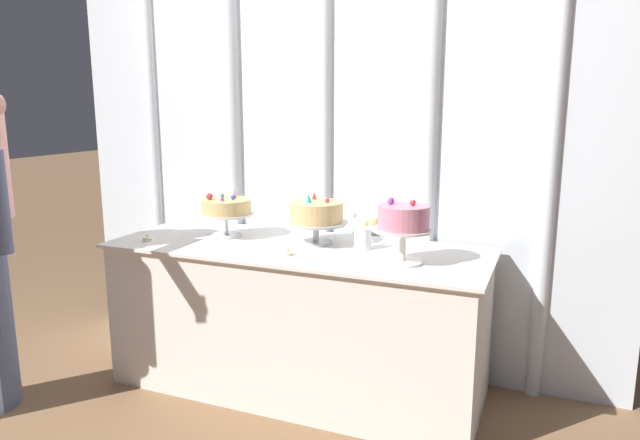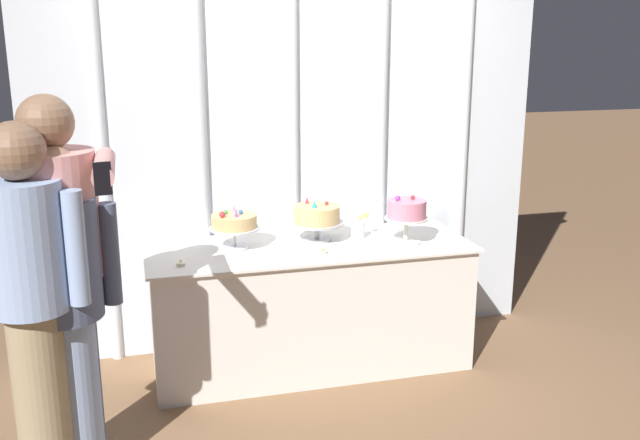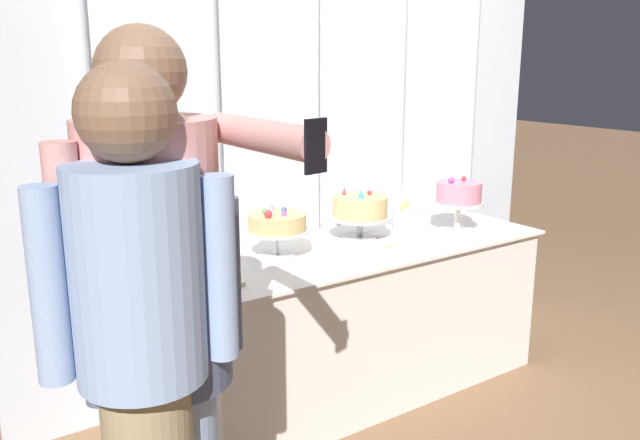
% 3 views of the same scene
% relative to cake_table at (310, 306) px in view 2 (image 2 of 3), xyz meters
% --- Properties ---
extents(ground_plane, '(24.00, 24.00, 0.00)m').
position_rel_cake_table_xyz_m(ground_plane, '(0.00, -0.10, -0.38)').
color(ground_plane, '#846042').
extents(draped_curtain, '(3.17, 0.17, 2.77)m').
position_rel_cake_table_xyz_m(draped_curtain, '(0.01, 0.40, 1.10)').
color(draped_curtain, silver).
rests_on(draped_curtain, ground_plane).
extents(cake_table, '(1.88, 0.71, 0.75)m').
position_rel_cake_table_xyz_m(cake_table, '(0.00, 0.00, 0.00)').
color(cake_table, white).
rests_on(cake_table, ground_plane).
extents(cake_display_leftmost, '(0.29, 0.29, 0.24)m').
position_rel_cake_table_xyz_m(cake_display_leftmost, '(-0.43, 0.05, 0.52)').
color(cake_display_leftmost, silver).
rests_on(cake_display_leftmost, cake_table).
extents(cake_display_center, '(0.32, 0.32, 0.26)m').
position_rel_cake_table_xyz_m(cake_display_center, '(0.07, 0.09, 0.52)').
color(cake_display_center, '#B2B2B7').
rests_on(cake_display_center, cake_table).
extents(cake_display_rightmost, '(0.26, 0.26, 0.29)m').
position_rel_cake_table_xyz_m(cake_display_rightmost, '(0.56, -0.10, 0.56)').
color(cake_display_rightmost, silver).
rests_on(cake_display_rightmost, cake_table).
extents(flower_vase, '(0.14, 0.08, 0.18)m').
position_rel_cake_table_xyz_m(flower_vase, '(0.32, 0.07, 0.44)').
color(flower_vase, silver).
rests_on(flower_vase, cake_table).
extents(tealight_far_left, '(0.05, 0.05, 0.04)m').
position_rel_cake_table_xyz_m(tealight_far_left, '(-0.75, -0.19, 0.38)').
color(tealight_far_left, beige).
rests_on(tealight_far_left, cake_table).
extents(tealight_near_left, '(0.05, 0.05, 0.03)m').
position_rel_cake_table_xyz_m(tealight_near_left, '(0.03, -0.17, 0.38)').
color(tealight_near_left, beige).
rests_on(tealight_near_left, cake_table).
extents(guest_girl_blue_dress, '(0.54, 0.68, 1.71)m').
position_rel_cake_table_xyz_m(guest_girl_blue_dress, '(-1.30, -0.74, 0.56)').
color(guest_girl_blue_dress, '#4C5675').
rests_on(guest_girl_blue_dress, ground_plane).
extents(guest_man_dark_suit, '(0.49, 0.41, 1.51)m').
position_rel_cake_table_xyz_m(guest_man_dark_suit, '(-1.29, -0.80, 0.45)').
color(guest_man_dark_suit, '#93ADD6').
rests_on(guest_man_dark_suit, ground_plane).
extents(guest_man_pink_jacket, '(0.47, 0.39, 1.63)m').
position_rel_cake_table_xyz_m(guest_man_pink_jacket, '(-1.40, -0.90, 0.53)').
color(guest_man_pink_jacket, '#9E8966').
rests_on(guest_man_pink_jacket, ground_plane).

